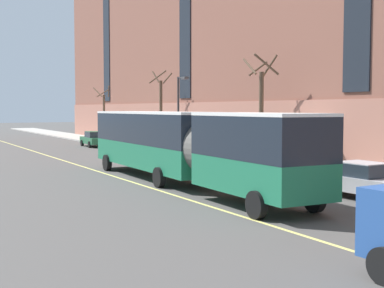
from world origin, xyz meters
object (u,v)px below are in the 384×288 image
at_px(city_bus, 182,143).
at_px(street_tree_far_downtown, 104,114).
at_px(street_tree_far_uptown, 161,110).
at_px(parked_car_silver_5, 359,180).
at_px(street_tree_mid_block, 261,108).
at_px(parked_car_white_2, 142,146).
at_px(street_lamp, 180,107).
at_px(parked_car_black_3, 216,157).
at_px(parked_car_green_1, 94,139).

xyz_separation_m(city_bus, street_tree_far_downtown, (8.36, 35.19, 1.14)).
bearing_deg(street_tree_far_uptown, parked_car_silver_5, -97.25).
height_order(street_tree_mid_block, street_tree_far_downtown, street_tree_mid_block).
distance_m(parked_car_white_2, street_tree_far_uptown, 5.53).
relative_size(parked_car_white_2, parked_car_silver_5, 1.01).
relative_size(street_tree_far_downtown, street_lamp, 1.03).
relative_size(city_bus, parked_car_black_3, 4.30).
bearing_deg(city_bus, street_lamp, 62.93).
relative_size(city_bus, street_tree_far_uptown, 2.75).
bearing_deg(parked_car_white_2, street_lamp, -61.89).
distance_m(parked_car_silver_5, street_tree_mid_block, 12.65).
relative_size(city_bus, parked_car_green_1, 4.35).
height_order(city_bus, parked_car_black_3, city_bus).
height_order(parked_car_white_2, parked_car_black_3, same).
distance_m(street_tree_mid_block, street_tree_far_downtown, 30.35).
relative_size(parked_car_black_3, street_tree_far_downtown, 0.73).
xyz_separation_m(parked_car_green_1, street_lamp, (1.88, -15.19, 3.21)).
relative_size(parked_car_white_2, street_lamp, 0.73).
height_order(city_bus, street_tree_far_downtown, street_tree_far_downtown).
bearing_deg(parked_car_silver_5, city_bus, 125.58).
bearing_deg(parked_car_white_2, parked_car_black_3, -89.43).
bearing_deg(street_tree_mid_block, street_tree_far_uptown, 89.88).
bearing_deg(street_lamp, parked_car_white_2, 118.11).
distance_m(parked_car_black_3, street_tree_far_uptown, 15.37).
bearing_deg(street_lamp, parked_car_green_1, 97.06).
bearing_deg(parked_car_black_3, parked_car_white_2, 90.57).
relative_size(city_bus, parked_car_silver_5, 4.41).
distance_m(parked_car_black_3, street_tree_mid_block, 4.44).
height_order(parked_car_silver_5, street_lamp, street_lamp).
height_order(parked_car_green_1, parked_car_silver_5, same).
xyz_separation_m(parked_car_black_3, street_tree_mid_block, (3.15, -0.47, 3.08)).
relative_size(city_bus, parked_car_white_2, 4.38).
relative_size(parked_car_white_2, street_tree_far_uptown, 0.63).
xyz_separation_m(parked_car_green_1, street_tree_far_downtown, (3.37, 6.56, 2.49)).
height_order(parked_car_white_2, street_lamp, street_lamp).
height_order(parked_car_green_1, street_tree_far_uptown, street_tree_far_uptown).
height_order(parked_car_silver_5, street_tree_far_downtown, street_tree_far_downtown).
height_order(street_tree_far_uptown, street_lamp, street_tree_far_uptown).
xyz_separation_m(street_tree_mid_block, street_tree_far_uptown, (0.03, 15.22, -0.13)).
bearing_deg(street_tree_far_uptown, parked_car_white_2, -134.96).
relative_size(city_bus, street_tree_mid_block, 2.77).
xyz_separation_m(parked_car_white_2, street_lamp, (1.77, -3.32, 3.21)).
distance_m(parked_car_green_1, street_tree_far_downtown, 7.79).
bearing_deg(parked_car_white_2, street_tree_mid_block, -74.67).
bearing_deg(parked_car_black_3, street_tree_far_uptown, 77.82).
bearing_deg(street_tree_mid_block, parked_car_silver_5, -106.10).
xyz_separation_m(city_bus, parked_car_white_2, (5.10, 16.76, -1.35)).
height_order(parked_car_white_2, parked_car_silver_5, same).
xyz_separation_m(parked_car_silver_5, street_tree_far_uptown, (3.43, 27.01, 2.96)).
xyz_separation_m(parked_car_green_1, parked_car_black_3, (0.22, -23.31, 0.00)).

